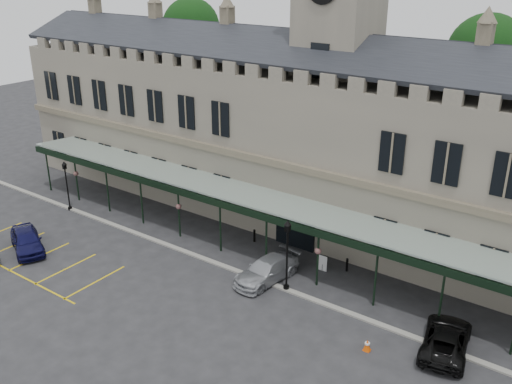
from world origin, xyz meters
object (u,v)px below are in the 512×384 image
Objects in this scene: car_left_a at (27,240)px; car_taxi at (267,270)px; lamp_post_mid at (287,249)px; sign_board at (323,263)px; lamp_post_left at (66,181)px; traffic_cone at (367,345)px; clock_tower at (337,57)px; car_van at (446,339)px; station_building at (332,146)px.

car_left_a is 0.94× the size of car_taxi.
sign_board is (0.66, 3.50, -2.38)m from lamp_post_mid.
lamp_post_left is 21.65m from lamp_post_mid.
lamp_post_mid reaches higher than car_taxi.
sign_board is at bearing 135.72° from traffic_cone.
lamp_post_left reaches higher than car_left_a.
car_left_a is at bearing -61.31° from lamp_post_left.
car_taxi is at bearing -84.39° from clock_tower.
sign_board is at bearing -36.51° from car_left_a.
car_left_a is (-18.17, -6.48, -2.11)m from lamp_post_mid.
car_van is at bearing 0.11° from lamp_post_left.
car_taxi is (-2.38, -3.22, 0.20)m from sign_board.
lamp_post_mid is at bearing -1.61° from car_taxi.
car_taxi is at bearing -84.34° from station_building.
station_building is at bearing -49.82° from car_van.
car_van is at bearing -21.68° from sign_board.
traffic_cone is 9.04m from car_taxi.
car_left_a reaches higher than car_taxi.
clock_tower is 4.84× the size of car_taxi.
lamp_post_left is at bearing 175.13° from traffic_cone.
clock_tower is at bearing 126.38° from traffic_cone.
sign_board is (-6.20, 6.04, 0.21)m from traffic_cone.
sign_board reaches higher than traffic_cone.
station_building is 11.70× the size of car_van.
lamp_post_mid reaches higher than sign_board.
lamp_post_left is 6.37× the size of traffic_cone.
lamp_post_left is 0.85× the size of car_van.
traffic_cone is at bearing -10.64° from car_taxi.
car_taxi is (1.00, -10.17, -12.37)m from clock_tower.
sign_board is at bearing -64.08° from clock_tower.
car_left_a is at bearing -150.10° from car_taxi.
station_building reaches higher than lamp_post_mid.
clock_tower is 4.84× the size of car_van.
station_building is 12.51× the size of car_left_a.
car_van is at bearing 36.01° from traffic_cone.
car_left_a is at bearing -153.49° from sign_board.
lamp_post_left is at bearing -10.99° from car_van.
lamp_post_mid reaches higher than lamp_post_left.
station_building is 17.21m from traffic_cone.
lamp_post_mid is at bearing -102.12° from sign_board.
lamp_post_mid is (21.65, 0.12, 0.36)m from lamp_post_left.
car_taxi is at bearing -12.70° from car_van.
lamp_post_mid is 7.76m from traffic_cone.
clock_tower reaches higher than car_taxi.
lamp_post_mid is at bearing -44.80° from car_left_a.
lamp_post_left reaches higher than sign_board.
traffic_cone is at bearing -45.67° from sign_board.
lamp_post_mid is 2.79m from car_taxi.
traffic_cone is at bearing -53.43° from station_building.
car_taxi is (-1.72, 0.28, -2.19)m from lamp_post_mid.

